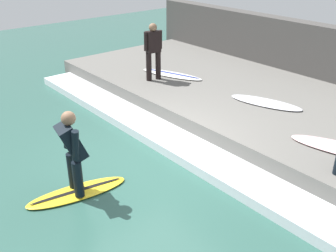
{
  "coord_description": "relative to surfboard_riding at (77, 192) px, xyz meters",
  "views": [
    {
      "loc": [
        -3.98,
        -5.15,
        3.96
      ],
      "look_at": [
        0.37,
        0.0,
        0.7
      ],
      "focal_mm": 42.0,
      "sensor_mm": 36.0,
      "label": 1
    }
  ],
  "objects": [
    {
      "name": "ground_plane",
      "position": [
        1.59,
        -0.07,
        -0.03
      ],
      "size": [
        28.0,
        28.0,
        0.0
      ],
      "primitive_type": "plane",
      "color": "#2D564C"
    },
    {
      "name": "concrete_ledge",
      "position": [
        4.98,
        -0.07,
        0.21
      ],
      "size": [
        4.4,
        11.96,
        0.49
      ],
      "primitive_type": "cube",
      "color": "#66635E",
      "rests_on": "ground_plane"
    },
    {
      "name": "back_wall",
      "position": [
        7.43,
        -0.07,
        0.91
      ],
      "size": [
        0.5,
        12.55,
        1.88
      ],
      "primitive_type": "cube",
      "color": "#474442",
      "rests_on": "ground_plane"
    },
    {
      "name": "wave_foam_crest",
      "position": [
        2.37,
        -0.07,
        0.07
      ],
      "size": [
        0.84,
        11.36,
        0.19
      ],
      "primitive_type": "cube",
      "color": "silver",
      "rests_on": "ground_plane"
    },
    {
      "name": "surfboard_riding",
      "position": [
        0.0,
        0.0,
        0.0
      ],
      "size": [
        1.79,
        0.8,
        0.07
      ],
      "color": "yellow",
      "rests_on": "ground_plane"
    },
    {
      "name": "surfer_riding",
      "position": [
        0.0,
        -0.0,
        0.85
      ],
      "size": [
        0.5,
        0.65,
        1.47
      ],
      "color": "black",
      "rests_on": "surfboard_riding"
    },
    {
      "name": "surfer_waiting_near",
      "position": [
        3.81,
        2.71,
        1.3
      ],
      "size": [
        0.5,
        0.3,
        1.5
      ],
      "color": "black",
      "rests_on": "concrete_ledge"
    },
    {
      "name": "surfboard_waiting_near",
      "position": [
        4.41,
        2.66,
        0.49
      ],
      "size": [
        1.02,
        1.9,
        0.07
      ],
      "color": "white",
      "rests_on": "concrete_ledge"
    },
    {
      "name": "surfboard_spare",
      "position": [
        4.72,
        -0.29,
        0.49
      ],
      "size": [
        0.99,
        1.76,
        0.06
      ],
      "color": "silver",
      "rests_on": "concrete_ledge"
    }
  ]
}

